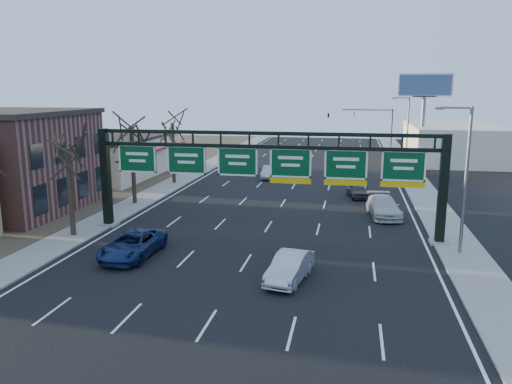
% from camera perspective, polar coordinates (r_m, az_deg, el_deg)
% --- Properties ---
extents(ground, '(160.00, 160.00, 0.00)m').
position_cam_1_polar(ground, '(27.62, -2.07, -9.47)').
color(ground, black).
rests_on(ground, ground).
extents(sidewalk_left, '(3.00, 120.00, 0.12)m').
position_cam_1_polar(sidewalk_left, '(49.79, -11.30, -0.02)').
color(sidewalk_left, gray).
rests_on(sidewalk_left, ground).
extents(sidewalk_right, '(3.00, 120.00, 0.12)m').
position_cam_1_polar(sidewalk_right, '(46.68, 19.24, -1.23)').
color(sidewalk_right, gray).
rests_on(sidewalk_right, ground).
extents(dirt_strip_left, '(21.00, 120.00, 0.06)m').
position_cam_1_polar(dirt_strip_left, '(55.53, -23.04, 0.44)').
color(dirt_strip_left, '#473D2B').
rests_on(dirt_strip_left, ground).
extents(lane_markings, '(21.60, 120.00, 0.01)m').
position_cam_1_polar(lane_markings, '(46.54, 3.46, -0.69)').
color(lane_markings, white).
rests_on(lane_markings, ground).
extents(sign_gantry, '(24.60, 1.20, 7.20)m').
position_cam_1_polar(sign_gantry, '(34.00, 1.17, 2.65)').
color(sign_gantry, black).
rests_on(sign_gantry, ground).
extents(brick_block, '(10.40, 12.40, 8.30)m').
position_cam_1_polar(brick_block, '(45.65, -26.03, 3.19)').
color(brick_block, brown).
rests_on(brick_block, ground).
extents(cream_strip, '(10.90, 18.40, 4.70)m').
position_cam_1_polar(cream_strip, '(61.08, -15.78, 4.09)').
color(cream_strip, beige).
rests_on(cream_strip, ground).
extents(building_right_distant, '(12.00, 20.00, 5.00)m').
position_cam_1_polar(building_right_distant, '(76.77, 21.60, 5.29)').
color(building_right_distant, beige).
rests_on(building_right_distant, ground).
extents(tree_gantry, '(3.60, 3.60, 8.48)m').
position_cam_1_polar(tree_gantry, '(35.52, -20.92, 6.32)').
color(tree_gantry, '#2F231A').
rests_on(tree_gantry, sidewalk_left).
extents(tree_mid, '(3.60, 3.60, 9.24)m').
position_cam_1_polar(tree_mid, '(44.27, -14.16, 8.60)').
color(tree_mid, '#2F231A').
rests_on(tree_mid, sidewalk_left).
extents(tree_far, '(3.60, 3.60, 8.86)m').
position_cam_1_polar(tree_far, '(53.51, -9.59, 8.87)').
color(tree_far, '#2F231A').
rests_on(tree_far, sidewalk_left).
extents(streetlight_near, '(2.15, 0.22, 9.00)m').
position_cam_1_polar(streetlight_near, '(32.16, 22.69, 2.04)').
color(streetlight_near, slate).
rests_on(streetlight_near, sidewalk_right).
extents(streetlight_far, '(2.15, 0.22, 9.00)m').
position_cam_1_polar(streetlight_far, '(65.61, 16.82, 6.92)').
color(streetlight_far, slate).
rests_on(streetlight_far, sidewalk_right).
extents(billboard_right, '(7.00, 0.50, 12.00)m').
position_cam_1_polar(billboard_right, '(70.67, 18.69, 10.35)').
color(billboard_right, slate).
rests_on(billboard_right, ground).
extents(traffic_signal_mast, '(10.16, 0.54, 7.00)m').
position_cam_1_polar(traffic_signal_mast, '(80.21, 10.92, 8.28)').
color(traffic_signal_mast, black).
rests_on(traffic_signal_mast, ground).
extents(car_blue_suv, '(2.70, 5.54, 1.52)m').
position_cam_1_polar(car_blue_suv, '(31.18, -13.90, -5.84)').
color(car_blue_suv, navy).
rests_on(car_blue_suv, ground).
extents(car_silver_sedan, '(2.34, 4.63, 1.46)m').
position_cam_1_polar(car_silver_sedan, '(26.72, 3.89, -8.57)').
color(car_silver_sedan, '#B4B3B9').
rests_on(car_silver_sedan, ground).
extents(car_white_wagon, '(2.89, 5.69, 1.58)m').
position_cam_1_polar(car_white_wagon, '(40.96, 14.39, -1.63)').
color(car_white_wagon, silver).
rests_on(car_white_wagon, ground).
extents(car_grey_far, '(2.36, 4.25, 1.37)m').
position_cam_1_polar(car_grey_far, '(47.72, 11.53, 0.23)').
color(car_grey_far, '#38393C').
rests_on(car_grey_far, ground).
extents(car_silver_distant, '(1.52, 4.17, 1.37)m').
position_cam_1_polar(car_silver_distant, '(56.79, 1.53, 2.27)').
color(car_silver_distant, '#A7A8AC').
rests_on(car_silver_distant, ground).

